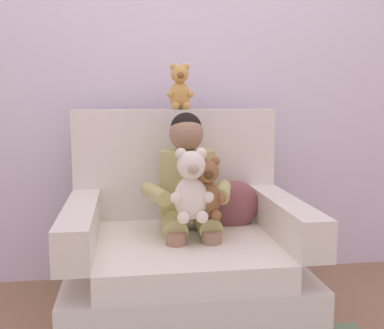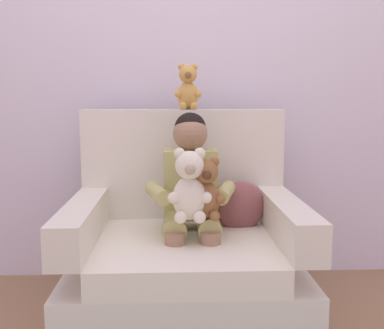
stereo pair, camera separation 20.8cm
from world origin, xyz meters
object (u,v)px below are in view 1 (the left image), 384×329
object	(u,v)px
armchair	(183,255)
seated_child	(188,189)
plush_cream	(191,187)
throw_pillow	(234,205)
plush_honey_on_backrest	(180,88)
plush_brown	(207,190)

from	to	relation	value
armchair	seated_child	size ratio (longest dim) A/B	1.32
plush_cream	throw_pillow	distance (m)	0.43
armchair	plush_honey_on_backrest	world-z (taller)	plush_honey_on_backrest
seated_child	plush_brown	size ratio (longest dim) A/B	2.92
plush_honey_on_backrest	throw_pillow	world-z (taller)	plush_honey_on_backrest
plush_brown	throw_pillow	xyz separation A→B (m)	(0.19, 0.27, -0.14)
plush_cream	plush_brown	size ratio (longest dim) A/B	1.15
throw_pillow	armchair	bearing A→B (deg)	-157.20
plush_brown	armchair	bearing A→B (deg)	116.23
throw_pillow	seated_child	bearing A→B (deg)	-158.86
seated_child	plush_brown	xyz separation A→B (m)	(0.06, -0.17, 0.03)
plush_brown	plush_honey_on_backrest	xyz separation A→B (m)	(-0.06, 0.48, 0.46)
armchair	plush_brown	bearing A→B (deg)	-58.57
seated_child	armchair	bearing A→B (deg)	-143.91
armchair	seated_child	xyz separation A→B (m)	(0.03, 0.02, 0.32)
plush_cream	plush_brown	world-z (taller)	plush_cream
seated_child	plush_cream	bearing A→B (deg)	-92.94
armchair	plush_cream	size ratio (longest dim) A/B	3.33
armchair	plush_honey_on_backrest	size ratio (longest dim) A/B	4.41
armchair	throw_pillow	world-z (taller)	armchair
plush_brown	throw_pillow	world-z (taller)	plush_brown
plush_brown	throw_pillow	bearing A→B (deg)	49.03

